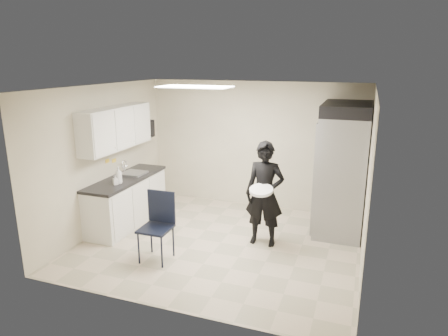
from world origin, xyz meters
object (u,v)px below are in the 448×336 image
at_px(folding_chair, 156,229).
at_px(lower_counter, 127,202).
at_px(commercial_fridge, 342,174).
at_px(man_tuxedo, 265,194).

bearing_deg(folding_chair, lower_counter, 137.27).
distance_m(commercial_fridge, man_tuxedo, 1.56).
relative_size(lower_counter, man_tuxedo, 1.08).
bearing_deg(man_tuxedo, commercial_fridge, 41.53).
height_order(folding_chair, man_tuxedo, man_tuxedo).
bearing_deg(folding_chair, commercial_fridge, 39.45).
distance_m(folding_chair, man_tuxedo, 1.84).
xyz_separation_m(lower_counter, man_tuxedo, (2.63, 0.03, 0.45)).
bearing_deg(lower_counter, folding_chair, -41.92).
relative_size(commercial_fridge, man_tuxedo, 1.20).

